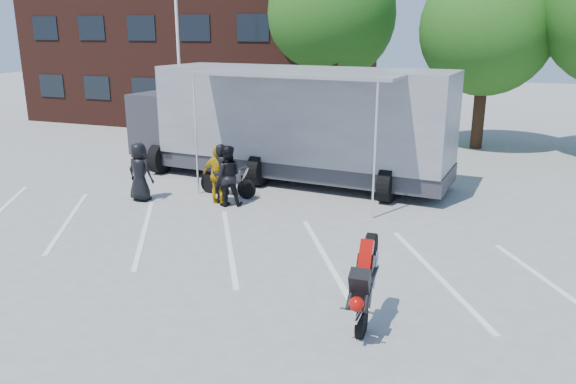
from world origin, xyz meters
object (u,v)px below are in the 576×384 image
Objects in this scene: tree_mid at (487,29)px; spectator_leather_c at (227,176)px; flagpole at (183,26)px; spectator_leather_a at (140,172)px; parked_motorcycle at (228,195)px; spectator_hivis at (218,175)px; tree_left at (330,15)px; spectator_leather_b at (222,174)px; transporter_truck at (288,179)px; stunt_bike_rider at (367,319)px.

spectator_leather_c is (-6.23, -11.24, -4.06)m from tree_mid.
flagpole is 4.59× the size of spectator_leather_a.
tree_mid reaches higher than spectator_leather_a.
parked_motorcycle is 1.18m from spectator_hivis.
flagpole is 7.37m from tree_left.
spectator_leather_b reaches higher than parked_motorcycle.
parked_motorcycle is at bearing -88.44° from tree_left.
spectator_leather_a is (-3.23, -3.84, 0.87)m from transporter_truck.
tree_left is at bearing 106.59° from stunt_bike_rider.
spectator_leather_b is (0.57, -12.18, -4.67)m from tree_left.
parked_motorcycle is 1.11× the size of spectator_leather_b.
parked_motorcycle is 1.12× the size of spectator_leather_c.
stunt_bike_rider is (5.78, -6.02, 0.00)m from parked_motorcycle.
spectator_hivis is (2.31, 0.56, -0.01)m from spectator_leather_a.
spectator_hivis is at bearing -52.76° from flagpole.
tree_mid reaches higher than spectator_hivis.
spectator_leather_a is at bearing 128.91° from parked_motorcycle.
tree_left reaches higher than parked_motorcycle.
tree_mid is 4.29× the size of spectator_leather_b.
tree_mid is at bearing -142.28° from spectator_leather_c.
stunt_bike_rider is 7.75m from spectator_hivis.
spectator_leather_b is (0.26, -0.82, 0.89)m from parked_motorcycle.
flagpole is 0.93× the size of tree_left.
stunt_bike_rider is (6.09, -17.37, -5.57)m from tree_left.
flagpole reaches higher than spectator_leather_a.
transporter_truck is at bearing -94.57° from spectator_leather_b.
spectator_leather_a is (-1.88, -12.71, -4.69)m from tree_left.
stunt_bike_rider is at bearing -93.17° from tree_mid.
flagpole reaches higher than spectator_hivis.
stunt_bike_rider is 9.28m from spectator_leather_a.
tree_left is at bearing -78.57° from spectator_leather_b.
spectator_leather_c is (-0.59, -3.37, 0.88)m from transporter_truck.
tree_left is at bearing -83.71° from spectator_hivis.
parked_motorcycle is at bearing -140.76° from spectator_leather_a.
tree_mid is at bearing -116.25° from spectator_hivis.
transporter_truck is 6.57× the size of spectator_leather_b.
flagpole is at bearing -156.03° from tree_mid.
stunt_bike_rider is (10.34, -11.37, -5.05)m from flagpole.
flagpole is 4.65× the size of spectator_hivis.
transporter_truck is at bearing -122.69° from spectator_leather_a.
spectator_leather_a is (-8.88, -11.71, -4.07)m from tree_mid.
tree_left reaches higher than spectator_hivis.
tree_mid reaches higher than spectator_leather_b.
parked_motorcycle is at bearing 131.12° from stunt_bike_rider.
transporter_truck is 2.69m from parked_motorcycle.
stunt_bike_rider is (-0.91, -16.37, -4.94)m from tree_mid.
spectator_leather_b is 1.04× the size of spectator_hivis.
spectator_hivis reaches higher than stunt_bike_rider.
stunt_bike_rider is at bearing -56.53° from transporter_truck.
spectator_leather_b is (-5.52, 5.19, 0.89)m from stunt_bike_rider.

